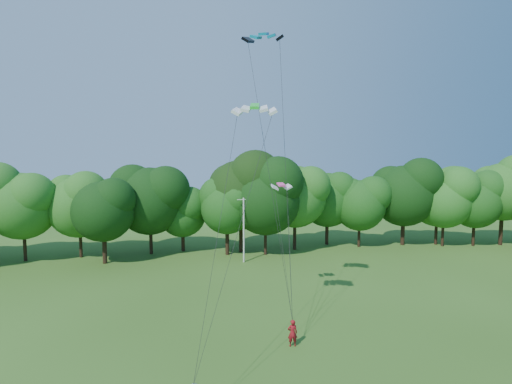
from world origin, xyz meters
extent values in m
cylinder|color=silver|center=(3.68, 31.81, 3.89)|extent=(0.19, 0.19, 7.78)
cube|color=silver|center=(3.68, 31.81, 7.59)|extent=(1.56, 0.18, 0.08)
imported|color=maroon|center=(3.29, 10.30, 0.92)|extent=(0.70, 0.48, 1.84)
cube|color=#057DA3|center=(1.98, 13.43, 21.23)|extent=(3.08, 2.26, 0.53)
cube|color=#21E132|center=(0.93, 11.40, 16.02)|extent=(3.08, 1.97, 0.55)
cube|color=#FF469C|center=(4.54, 18.05, 10.35)|extent=(1.77, 0.95, 0.33)
cylinder|color=black|center=(4.19, 37.00, 2.52)|extent=(0.51, 0.51, 5.04)
ellipsoid|color=black|center=(4.19, 37.00, 9.17)|extent=(10.09, 10.09, 11.01)
cylinder|color=black|center=(32.62, 34.56, 2.04)|extent=(0.50, 0.50, 4.08)
ellipsoid|color=#245C1C|center=(32.62, 34.56, 7.42)|extent=(8.17, 8.17, 8.91)
camera|label=1|loc=(-4.26, -14.49, 12.86)|focal=28.00mm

